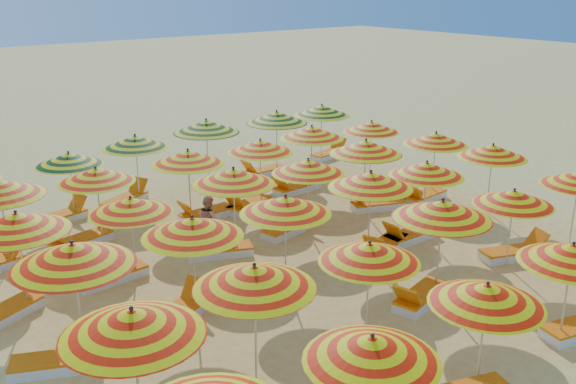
# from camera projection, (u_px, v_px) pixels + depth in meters

# --- Properties ---
(ground) EXTENTS (120.00, 120.00, 0.00)m
(ground) POSITION_uv_depth(u_px,v_px,m) (300.00, 254.00, 16.90)
(ground) COLOR #F3D06C
(ground) RESTS_ON ground
(umbrella_1) EXTENTS (2.63, 2.63, 2.14)m
(umbrella_1) POSITION_uv_depth(u_px,v_px,m) (372.00, 349.00, 9.17)
(umbrella_1) COLOR silver
(umbrella_1) RESTS_ON ground
(umbrella_2) EXTENTS (2.30, 2.30, 2.09)m
(umbrella_2) POSITION_uv_depth(u_px,v_px,m) (487.00, 295.00, 10.82)
(umbrella_2) COLOR silver
(umbrella_2) RESTS_ON ground
(umbrella_3) EXTENTS (2.23, 2.23, 2.16)m
(umbrella_3) POSITION_uv_depth(u_px,v_px,m) (572.00, 254.00, 12.28)
(umbrella_3) COLOR silver
(umbrella_3) RESTS_ON ground
(umbrella_6) EXTENTS (2.33, 2.33, 2.35)m
(umbrella_6) POSITION_uv_depth(u_px,v_px,m) (132.00, 323.00, 9.50)
(umbrella_6) COLOR silver
(umbrella_6) RESTS_ON ground
(umbrella_7) EXTENTS (2.41, 2.41, 2.31)m
(umbrella_7) POSITION_uv_depth(u_px,v_px,m) (255.00, 277.00, 11.03)
(umbrella_7) COLOR silver
(umbrella_7) RESTS_ON ground
(umbrella_8) EXTENTS (2.44, 2.44, 2.12)m
(umbrella_8) POSITION_uv_depth(u_px,v_px,m) (369.00, 253.00, 12.41)
(umbrella_8) COLOR silver
(umbrella_8) RESTS_ON ground
(umbrella_9) EXTENTS (2.65, 2.65, 2.35)m
(umbrella_9) POSITION_uv_depth(u_px,v_px,m) (442.00, 210.00, 14.11)
(umbrella_9) COLOR silver
(umbrella_9) RESTS_ON ground
(umbrella_10) EXTENTS (2.55, 2.55, 2.08)m
(umbrella_10) POSITION_uv_depth(u_px,v_px,m) (514.00, 198.00, 15.61)
(umbrella_10) COLOR silver
(umbrella_10) RESTS_ON ground
(umbrella_12) EXTENTS (2.91, 2.91, 2.41)m
(umbrella_12) POSITION_uv_depth(u_px,v_px,m) (73.00, 255.00, 11.69)
(umbrella_12) COLOR silver
(umbrella_12) RESTS_ON ground
(umbrella_13) EXTENTS (2.15, 2.15, 2.27)m
(umbrella_13) POSITION_uv_depth(u_px,v_px,m) (192.00, 227.00, 13.32)
(umbrella_13) COLOR silver
(umbrella_13) RESTS_ON ground
(umbrella_14) EXTENTS (2.51, 2.51, 2.26)m
(umbrella_14) POSITION_uv_depth(u_px,v_px,m) (285.00, 205.00, 14.65)
(umbrella_14) COLOR silver
(umbrella_14) RESTS_ON ground
(umbrella_15) EXTENTS (2.61, 2.61, 2.32)m
(umbrella_15) POSITION_uv_depth(u_px,v_px,m) (371.00, 180.00, 16.25)
(umbrella_15) COLOR silver
(umbrella_15) RESTS_ON ground
(umbrella_16) EXTENTS (2.51, 2.51, 2.20)m
(umbrella_16) POSITION_uv_depth(u_px,v_px,m) (427.00, 169.00, 17.55)
(umbrella_16) COLOR silver
(umbrella_16) RESTS_ON ground
(umbrella_17) EXTENTS (2.33, 2.33, 2.21)m
(umbrella_17) POSITION_uv_depth(u_px,v_px,m) (493.00, 151.00, 19.32)
(umbrella_17) COLOR silver
(umbrella_17) RESTS_ON ground
(umbrella_18) EXTENTS (2.27, 2.27, 2.33)m
(umbrella_18) POSITION_uv_depth(u_px,v_px,m) (17.00, 222.00, 13.43)
(umbrella_18) COLOR silver
(umbrella_18) RESTS_ON ground
(umbrella_19) EXTENTS (2.05, 2.05, 2.10)m
(umbrella_19) POSITION_uv_depth(u_px,v_px,m) (131.00, 206.00, 15.01)
(umbrella_19) COLOR silver
(umbrella_19) RESTS_ON ground
(umbrella_20) EXTENTS (2.89, 2.89, 2.32)m
(umbrella_20) POSITION_uv_depth(u_px,v_px,m) (233.00, 177.00, 16.56)
(umbrella_20) COLOR silver
(umbrella_20) RESTS_ON ground
(umbrella_21) EXTENTS (2.18, 2.18, 2.18)m
(umbrella_21) POSITION_uv_depth(u_px,v_px,m) (308.00, 167.00, 17.86)
(umbrella_21) COLOR silver
(umbrella_21) RESTS_ON ground
(umbrella_22) EXTENTS (2.61, 2.61, 2.35)m
(umbrella_22) POSITION_uv_depth(u_px,v_px,m) (366.00, 147.00, 19.30)
(umbrella_22) COLOR silver
(umbrella_22) RESTS_ON ground
(umbrella_23) EXTENTS (2.64, 2.64, 2.22)m
(umbrella_23) POSITION_uv_depth(u_px,v_px,m) (436.00, 139.00, 20.79)
(umbrella_23) COLOR silver
(umbrella_23) RESTS_ON ground
(umbrella_25) EXTENTS (2.17, 2.17, 2.18)m
(umbrella_25) POSITION_uv_depth(u_px,v_px,m) (96.00, 175.00, 17.08)
(umbrella_25) COLOR silver
(umbrella_25) RESTS_ON ground
(umbrella_26) EXTENTS (2.67, 2.67, 2.27)m
(umbrella_26) POSITION_uv_depth(u_px,v_px,m) (188.00, 157.00, 18.48)
(umbrella_26) COLOR silver
(umbrella_26) RESTS_ON ground
(umbrella_27) EXTENTS (2.38, 2.38, 2.19)m
(umbrella_27) POSITION_uv_depth(u_px,v_px,m) (260.00, 146.00, 19.98)
(umbrella_27) COLOR silver
(umbrella_27) RESTS_ON ground
(umbrella_28) EXTENTS (2.81, 2.81, 2.28)m
(umbrella_28) POSITION_uv_depth(u_px,v_px,m) (312.00, 132.00, 21.42)
(umbrella_28) COLOR silver
(umbrella_28) RESTS_ON ground
(umbrella_29) EXTENTS (2.56, 2.56, 2.13)m
(umbrella_29) POSITION_uv_depth(u_px,v_px,m) (371.00, 127.00, 22.82)
(umbrella_29) COLOR silver
(umbrella_29) RESTS_ON ground
(umbrella_31) EXTENTS (2.10, 2.10, 2.10)m
(umbrella_31) POSITION_uv_depth(u_px,v_px,m) (69.00, 159.00, 18.88)
(umbrella_31) COLOR silver
(umbrella_31) RESTS_ON ground
(umbrella_32) EXTENTS (2.80, 2.80, 2.25)m
(umbrella_32) POSITION_uv_depth(u_px,v_px,m) (135.00, 142.00, 20.30)
(umbrella_32) COLOR silver
(umbrella_32) RESTS_ON ground
(umbrella_33) EXTENTS (2.60, 2.60, 2.40)m
(umbrella_33) POSITION_uv_depth(u_px,v_px,m) (206.00, 127.00, 21.80)
(umbrella_33) COLOR silver
(umbrella_33) RESTS_ON ground
(umbrella_34) EXTENTS (2.73, 2.73, 2.38)m
(umbrella_34) POSITION_uv_depth(u_px,v_px,m) (277.00, 118.00, 23.27)
(umbrella_34) COLOR silver
(umbrella_34) RESTS_ON ground
(umbrella_35) EXTENTS (2.30, 2.30, 2.30)m
(umbrella_35) POSITION_uv_depth(u_px,v_px,m) (322.00, 111.00, 24.85)
(umbrella_35) COLOR silver
(umbrella_35) RESTS_ON ground
(lounger_6) EXTENTS (1.82, 0.98, 0.69)m
(lounger_6) POSITION_uv_depth(u_px,v_px,m) (421.00, 297.00, 14.32)
(lounger_6) COLOR white
(lounger_6) RESTS_ON ground
(lounger_7) EXTENTS (1.82, 1.17, 0.69)m
(lounger_7) POSITION_uv_depth(u_px,v_px,m) (514.00, 253.00, 16.62)
(lounger_7) COLOR white
(lounger_7) RESTS_ON ground
(lounger_8) EXTENTS (1.82, 1.25, 0.69)m
(lounger_8) POSITION_uv_depth(u_px,v_px,m) (61.00, 362.00, 11.90)
(lounger_8) COLOR white
(lounger_8) RESTS_ON ground
(lounger_9) EXTENTS (1.82, 1.21, 0.69)m
(lounger_9) POSITION_uv_depth(u_px,v_px,m) (177.00, 314.00, 13.57)
(lounger_9) COLOR white
(lounger_9) RESTS_ON ground
(lounger_10) EXTENTS (1.83, 1.12, 0.69)m
(lounger_10) POSITION_uv_depth(u_px,v_px,m) (267.00, 286.00, 14.82)
(lounger_10) COLOR white
(lounger_10) RESTS_ON ground
(lounger_11) EXTENTS (1.83, 1.12, 0.69)m
(lounger_11) POSITION_uv_depth(u_px,v_px,m) (385.00, 246.00, 17.03)
(lounger_11) COLOR white
(lounger_11) RESTS_ON ground
(lounger_12) EXTENTS (1.73, 0.59, 0.69)m
(lounger_12) POSITION_uv_depth(u_px,v_px,m) (409.00, 236.00, 17.72)
(lounger_12) COLOR white
(lounger_12) RESTS_ON ground
(lounger_13) EXTENTS (1.82, 1.25, 0.69)m
(lounger_13) POSITION_uv_depth(u_px,v_px,m) (2.00, 314.00, 13.57)
(lounger_13) COLOR white
(lounger_13) RESTS_ON ground
(lounger_14) EXTENTS (1.77, 0.70, 0.69)m
(lounger_14) POSITION_uv_depth(u_px,v_px,m) (110.00, 276.00, 15.33)
(lounger_14) COLOR white
(lounger_14) RESTS_ON ground
(lounger_15) EXTENTS (1.82, 1.23, 0.69)m
(lounger_15) POSITION_uv_depth(u_px,v_px,m) (218.00, 250.00, 16.76)
(lounger_15) COLOR white
(lounger_15) RESTS_ON ground
(lounger_16) EXTENTS (1.81, 0.89, 0.69)m
(lounger_16) POSITION_uv_depth(u_px,v_px,m) (289.00, 228.00, 18.28)
(lounger_16) COLOR white
(lounger_16) RESTS_ON ground
(lounger_17) EXTENTS (1.83, 1.15, 0.69)m
(lounger_17) POSITION_uv_depth(u_px,v_px,m) (377.00, 204.00, 20.14)
(lounger_17) COLOR white
(lounger_17) RESTS_ON ground
(lounger_18) EXTENTS (1.78, 0.75, 0.69)m
(lounger_18) POSITION_uv_depth(u_px,v_px,m) (424.00, 196.00, 20.88)
(lounger_18) COLOR white
(lounger_18) RESTS_ON ground
(lounger_20) EXTENTS (1.82, 0.93, 0.69)m
(lounger_20) POSITION_uv_depth(u_px,v_px,m) (80.00, 241.00, 17.36)
(lounger_20) COLOR white
(lounger_20) RESTS_ON ground
(lounger_21) EXTENTS (1.75, 0.65, 0.69)m
(lounger_21) POSITION_uv_depth(u_px,v_px,m) (206.00, 214.00, 19.35)
(lounger_21) COLOR white
(lounger_21) RESTS_ON ground
(lounger_22) EXTENTS (1.83, 1.10, 0.69)m
(lounger_22) POSITION_uv_depth(u_px,v_px,m) (248.00, 205.00, 20.09)
(lounger_22) COLOR white
(lounger_22) RESTS_ON ground
(lounger_23) EXTENTS (1.77, 0.70, 0.69)m
(lounger_23) POSITION_uv_depth(u_px,v_px,m) (296.00, 188.00, 21.74)
(lounger_23) COLOR white
(lounger_23) RESTS_ON ground
(lounger_25) EXTENTS (1.82, 0.94, 0.69)m
(lounger_25) POSITION_uv_depth(u_px,v_px,m) (59.00, 217.00, 19.06)
(lounger_25) COLOR white
(lounger_25) RESTS_ON ground
(lounger_26) EXTENTS (1.82, 1.24, 0.69)m
(lounger_26) POSITION_uv_depth(u_px,v_px,m) (125.00, 200.00, 20.57)
(lounger_26) COLOR white
(lounger_26) RESTS_ON ground
(lounger_27) EXTENTS (1.74, 0.61, 0.69)m
(lounger_27) POSITION_uv_depth(u_px,v_px,m) (263.00, 171.00, 23.56)
(lounger_27) COLOR white
(lounger_27) RESTS_ON ground
(lounger_28) EXTENTS (1.82, 0.95, 0.69)m
(lounger_28) POSITION_uv_depth(u_px,v_px,m) (329.00, 154.00, 25.95)
(lounger_28) COLOR white
(lounger_28) RESTS_ON ground
(beachgoer_b) EXTENTS (0.57, 0.70, 1.37)m
(beachgoer_b) POSITION_uv_depth(u_px,v_px,m) (209.00, 220.00, 17.35)
(beachgoer_b) COLOR tan
(beachgoer_b) RESTS_ON ground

